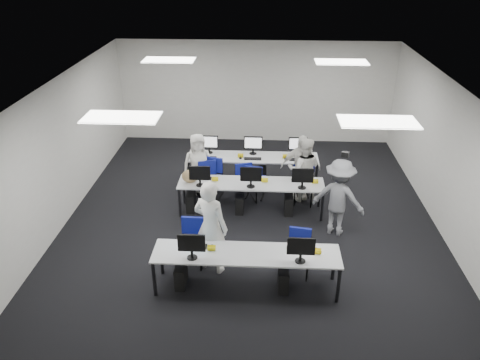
# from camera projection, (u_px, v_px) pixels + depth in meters

# --- Properties ---
(room) EXTENTS (9.00, 9.02, 3.00)m
(room) POSITION_uv_depth(u_px,v_px,m) (251.00, 154.00, 9.73)
(room) COLOR black
(room) RESTS_ON ground
(ceiling_panels) EXTENTS (5.20, 4.60, 0.02)m
(ceiling_panels) POSITION_uv_depth(u_px,v_px,m) (252.00, 84.00, 9.05)
(ceiling_panels) COLOR white
(ceiling_panels) RESTS_ON room
(desk_front) EXTENTS (3.20, 0.70, 0.73)m
(desk_front) POSITION_uv_depth(u_px,v_px,m) (246.00, 255.00, 7.97)
(desk_front) COLOR silver
(desk_front) RESTS_ON ground
(desk_mid) EXTENTS (3.20, 0.70, 0.73)m
(desk_mid) POSITION_uv_depth(u_px,v_px,m) (251.00, 185.00, 10.28)
(desk_mid) COLOR silver
(desk_mid) RESTS_ON ground
(desk_back) EXTENTS (3.20, 0.70, 0.73)m
(desk_back) POSITION_uv_depth(u_px,v_px,m) (253.00, 159.00, 11.52)
(desk_back) COLOR silver
(desk_back) RESTS_ON ground
(equipment_front) EXTENTS (2.51, 0.41, 1.19)m
(equipment_front) POSITION_uv_depth(u_px,v_px,m) (235.00, 271.00, 8.11)
(equipment_front) COLOR #0B5294
(equipment_front) RESTS_ON desk_front
(equipment_mid) EXTENTS (2.91, 0.41, 1.19)m
(equipment_mid) POSITION_uv_depth(u_px,v_px,m) (242.00, 198.00, 10.42)
(equipment_mid) COLOR white
(equipment_mid) RESTS_ON desk_mid
(equipment_back) EXTENTS (2.91, 0.41, 1.19)m
(equipment_back) POSITION_uv_depth(u_px,v_px,m) (260.00, 170.00, 11.68)
(equipment_back) COLOR white
(equipment_back) RESTS_ON desk_back
(chair_0) EXTENTS (0.45, 0.49, 0.89)m
(chair_0) POSITION_uv_depth(u_px,v_px,m) (192.00, 250.00, 8.78)
(chair_0) COLOR #121087
(chair_0) RESTS_ON ground
(chair_1) EXTENTS (0.49, 0.52, 0.86)m
(chair_1) POSITION_uv_depth(u_px,v_px,m) (298.00, 260.00, 8.53)
(chair_1) COLOR #121087
(chair_1) RESTS_ON ground
(chair_2) EXTENTS (0.57, 0.60, 0.94)m
(chair_2) POSITION_uv_depth(u_px,v_px,m) (211.00, 185.00, 11.08)
(chair_2) COLOR #121087
(chair_2) RESTS_ON ground
(chair_3) EXTENTS (0.55, 0.57, 0.87)m
(chair_3) POSITION_uv_depth(u_px,v_px,m) (246.00, 190.00, 10.94)
(chair_3) COLOR #121087
(chair_3) RESTS_ON ground
(chair_4) EXTENTS (0.48, 0.51, 0.86)m
(chair_4) POSITION_uv_depth(u_px,v_px,m) (304.00, 192.00, 10.85)
(chair_4) COLOR #121087
(chair_4) RESTS_ON ground
(chair_5) EXTENTS (0.57, 0.60, 0.91)m
(chair_5) POSITION_uv_depth(u_px,v_px,m) (206.00, 181.00, 11.31)
(chair_5) COLOR #121087
(chair_5) RESTS_ON ground
(chair_6) EXTENTS (0.50, 0.53, 0.86)m
(chair_6) POSITION_uv_depth(u_px,v_px,m) (255.00, 186.00, 11.11)
(chair_6) COLOR #121087
(chair_6) RESTS_ON ground
(chair_7) EXTENTS (0.43, 0.47, 0.87)m
(chair_7) POSITION_uv_depth(u_px,v_px,m) (301.00, 184.00, 11.20)
(chair_7) COLOR #121087
(chair_7) RESTS_ON ground
(handbag) EXTENTS (0.38, 0.26, 0.30)m
(handbag) POSITION_uv_depth(u_px,v_px,m) (190.00, 176.00, 10.21)
(handbag) COLOR #A48C55
(handbag) RESTS_ON desk_mid
(student_0) EXTENTS (0.79, 0.68, 1.83)m
(student_0) POSITION_uv_depth(u_px,v_px,m) (211.00, 227.00, 8.34)
(student_0) COLOR white
(student_0) RESTS_ON ground
(student_1) EXTENTS (0.79, 0.63, 1.54)m
(student_1) POSITION_uv_depth(u_px,v_px,m) (304.00, 170.00, 10.74)
(student_1) COLOR white
(student_1) RESTS_ON ground
(student_2) EXTENTS (0.84, 0.67, 1.50)m
(student_2) POSITION_uv_depth(u_px,v_px,m) (198.00, 164.00, 11.08)
(student_2) COLOR white
(student_2) RESTS_ON ground
(student_3) EXTENTS (0.92, 0.39, 1.57)m
(student_3) POSITION_uv_depth(u_px,v_px,m) (300.00, 167.00, 10.84)
(student_3) COLOR white
(student_3) RESTS_ON ground
(photographer) EXTENTS (1.23, 0.99, 1.66)m
(photographer) POSITION_uv_depth(u_px,v_px,m) (339.00, 198.00, 9.46)
(photographer) COLOR slate
(photographer) RESTS_ON ground
(dslr_camera) EXTENTS (0.20, 0.22, 0.10)m
(dslr_camera) POSITION_uv_depth(u_px,v_px,m) (345.00, 154.00, 9.20)
(dslr_camera) COLOR black
(dslr_camera) RESTS_ON photographer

